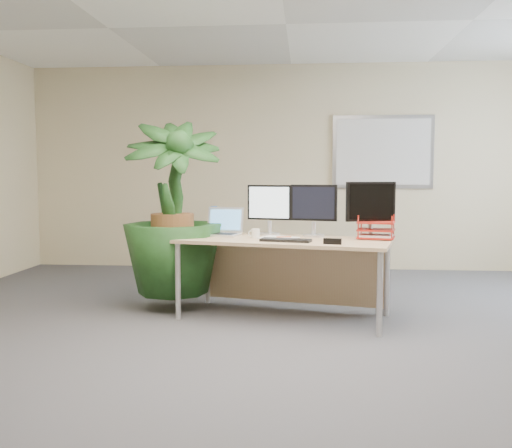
# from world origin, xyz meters

# --- Properties ---
(floor) EXTENTS (8.00, 8.00, 0.00)m
(floor) POSITION_xyz_m (0.00, 0.00, 0.00)
(floor) COLOR #47464B
(floor) RESTS_ON ground
(back_wall) EXTENTS (7.00, 0.04, 2.70)m
(back_wall) POSITION_xyz_m (0.00, 4.00, 1.35)
(back_wall) COLOR beige
(back_wall) RESTS_ON floor
(whiteboard) EXTENTS (1.30, 0.04, 0.95)m
(whiteboard) POSITION_xyz_m (1.20, 3.97, 1.55)
(whiteboard) COLOR #A5A6AA
(whiteboard) RESTS_ON back_wall
(desk) EXTENTS (1.95, 1.15, 0.70)m
(desk) POSITION_xyz_m (0.04, 1.44, 0.56)
(desk) COLOR tan
(desk) RESTS_ON floor
(floor_plant) EXTENTS (1.04, 1.04, 1.50)m
(floor_plant) POSITION_xyz_m (-1.03, 1.59, 0.75)
(floor_plant) COLOR #173814
(floor_plant) RESTS_ON floor
(monitor_left) EXTENTS (0.41, 0.19, 0.46)m
(monitor_left) POSITION_xyz_m (-0.13, 1.64, 0.97)
(monitor_left) COLOR silver
(monitor_left) RESTS_ON desk
(monitor_right) EXTENTS (0.42, 0.19, 0.47)m
(monitor_right) POSITION_xyz_m (0.28, 1.54, 0.97)
(monitor_right) COLOR silver
(monitor_right) RESTS_ON desk
(monitor_dark) EXTENTS (0.44, 0.20, 0.50)m
(monitor_dark) POSITION_xyz_m (0.77, 1.43, 0.99)
(monitor_dark) COLOR silver
(monitor_dark) RESTS_ON desk
(laptop) EXTENTS (0.41, 0.38, 0.25)m
(laptop) POSITION_xyz_m (-0.57, 1.61, 0.76)
(laptop) COLOR silver
(laptop) RESTS_ON desk
(keyboard) EXTENTS (0.44, 0.23, 0.02)m
(keyboard) POSITION_xyz_m (0.04, 1.14, 0.71)
(keyboard) COLOR black
(keyboard) RESTS_ON desk
(coffee_mug) EXTENTS (0.11, 0.07, 0.08)m
(coffee_mug) POSITION_xyz_m (-0.24, 1.36, 0.74)
(coffee_mug) COLOR white
(coffee_mug) RESTS_ON desk
(spiral_notebook) EXTENTS (0.38, 0.34, 0.01)m
(spiral_notebook) POSITION_xyz_m (-0.03, 1.34, 0.71)
(spiral_notebook) COLOR white
(spiral_notebook) RESTS_ON desk
(orange_pen) EXTENTS (0.13, 0.02, 0.01)m
(orange_pen) POSITION_xyz_m (0.01, 1.34, 0.72)
(orange_pen) COLOR #ED4D1A
(orange_pen) RESTS_ON spiral_notebook
(yellow_highlighter) EXTENTS (0.11, 0.04, 0.02)m
(yellow_highlighter) POSITION_xyz_m (0.18, 1.22, 0.71)
(yellow_highlighter) COLOR gold
(yellow_highlighter) RESTS_ON desk
(water_bottle) EXTENTS (0.07, 0.07, 0.26)m
(water_bottle) POSITION_xyz_m (-0.67, 1.78, 0.82)
(water_bottle) COLOR #B0C2CF
(water_bottle) RESTS_ON desk
(letter_tray) EXTENTS (0.36, 0.30, 0.15)m
(letter_tray) POSITION_xyz_m (0.82, 1.39, 0.77)
(letter_tray) COLOR #AA1E14
(letter_tray) RESTS_ON desk
(stapler) EXTENTS (0.15, 0.07, 0.05)m
(stapler) POSITION_xyz_m (0.42, 0.99, 0.73)
(stapler) COLOR black
(stapler) RESTS_ON desk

